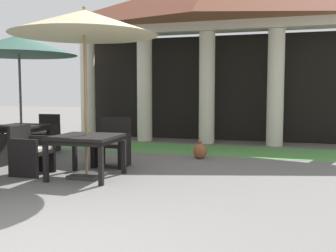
# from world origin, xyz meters

# --- Properties ---
(background_pavilion) EXTENTS (8.62, 2.45, 4.54)m
(background_pavilion) POSITION_xyz_m (0.00, 8.41, 3.42)
(background_pavilion) COLOR beige
(background_pavilion) RESTS_ON ground
(lawn_strip) EXTENTS (10.42, 1.88, 0.01)m
(lawn_strip) POSITION_xyz_m (0.00, 6.98, 0.00)
(lawn_strip) COLOR #519347
(lawn_strip) RESTS_ON ground
(patio_table_near_foreground) EXTENTS (1.07, 1.07, 0.72)m
(patio_table_near_foreground) POSITION_xyz_m (-0.98, 3.19, 0.63)
(patio_table_near_foreground) COLOR black
(patio_table_near_foreground) RESTS_ON ground
(patio_umbrella_near_foreground) EXTENTS (2.42, 2.42, 2.85)m
(patio_umbrella_near_foreground) POSITION_xyz_m (-0.98, 3.19, 2.56)
(patio_umbrella_near_foreground) COLOR #2D2D2D
(patio_umbrella_near_foreground) RESTS_ON ground
(patio_chair_near_foreground_west) EXTENTS (0.58, 0.64, 0.86)m
(patio_chair_near_foreground_west) POSITION_xyz_m (-2.06, 3.15, 0.40)
(patio_chair_near_foreground_west) COLOR black
(patio_chair_near_foreground_west) RESTS_ON ground
(patio_chair_near_foreground_north) EXTENTS (0.64, 0.58, 0.94)m
(patio_chair_near_foreground_north) POSITION_xyz_m (-1.02, 4.27, 0.43)
(patio_chair_near_foreground_north) COLOR black
(patio_chair_near_foreground_north) RESTS_ON ground
(patio_table_mid_left) EXTENTS (0.97, 0.97, 0.72)m
(patio_table_mid_left) POSITION_xyz_m (-3.37, 4.64, 0.62)
(patio_table_mid_left) COLOR black
(patio_table_mid_left) RESTS_ON ground
(patio_umbrella_mid_left) EXTENTS (2.49, 2.49, 2.72)m
(patio_umbrella_mid_left) POSITION_xyz_m (-3.37, 4.64, 2.43)
(patio_umbrella_mid_left) COLOR #2D2D2D
(patio_umbrella_mid_left) RESTS_ON ground
(patio_chair_mid_left_north) EXTENTS (0.60, 0.57, 0.90)m
(patio_chair_mid_left_north) POSITION_xyz_m (-3.41, 5.58, 0.41)
(patio_chair_mid_left_north) COLOR black
(patio_chair_mid_left_north) RESTS_ON ground
(terracotta_urn) EXTENTS (0.31, 0.31, 0.41)m
(terracotta_urn) POSITION_xyz_m (0.41, 5.64, 0.17)
(terracotta_urn) COLOR brown
(terracotta_urn) RESTS_ON ground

